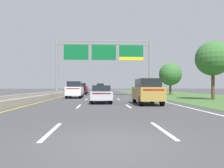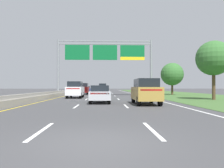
{
  "view_description": "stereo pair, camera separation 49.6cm",
  "coord_description": "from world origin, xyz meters",
  "px_view_note": "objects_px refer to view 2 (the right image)",
  "views": [
    {
      "loc": [
        -0.25,
        -5.79,
        1.47
      ],
      "look_at": [
        1.1,
        19.41,
        1.76
      ],
      "focal_mm": 34.98,
      "sensor_mm": 36.0,
      "label": 1
    },
    {
      "loc": [
        0.25,
        -5.81,
        1.47
      ],
      "look_at": [
        1.1,
        19.41,
        1.76
      ],
      "focal_mm": 34.98,
      "sensor_mm": 36.0,
      "label": 2
    }
  ],
  "objects_px": {
    "pickup_truck_grey": "(103,88)",
    "roadside_tree_mid": "(172,74)",
    "overhead_sign_gantry": "(105,55)",
    "car_white_left_lane_suv": "(75,89)",
    "car_gold_right_lane_suv": "(146,91)",
    "car_red_left_lane_suv": "(84,88)",
    "roadside_tree_near": "(214,58)",
    "car_blue_left_lane_sedan": "(86,89)",
    "car_silver_centre_lane_sedan": "(100,94)"
  },
  "relations": [
    {
      "from": "car_blue_left_lane_sedan",
      "to": "car_silver_centre_lane_sedan",
      "type": "bearing_deg",
      "value": -174.33
    },
    {
      "from": "overhead_sign_gantry",
      "to": "pickup_truck_grey",
      "type": "relative_size",
      "value": 2.77
    },
    {
      "from": "overhead_sign_gantry",
      "to": "car_white_left_lane_suv",
      "type": "height_order",
      "value": "overhead_sign_gantry"
    },
    {
      "from": "car_red_left_lane_suv",
      "to": "roadside_tree_near",
      "type": "height_order",
      "value": "roadside_tree_near"
    },
    {
      "from": "pickup_truck_grey",
      "to": "car_white_left_lane_suv",
      "type": "xyz_separation_m",
      "value": [
        -3.28,
        -23.83,
        0.02
      ]
    },
    {
      "from": "car_red_left_lane_suv",
      "to": "car_white_left_lane_suv",
      "type": "bearing_deg",
      "value": -179.3
    },
    {
      "from": "car_white_left_lane_suv",
      "to": "roadside_tree_near",
      "type": "bearing_deg",
      "value": -106.78
    },
    {
      "from": "car_blue_left_lane_sedan",
      "to": "roadside_tree_mid",
      "type": "bearing_deg",
      "value": -126.25
    },
    {
      "from": "roadside_tree_near",
      "to": "pickup_truck_grey",
      "type": "bearing_deg",
      "value": 113.68
    },
    {
      "from": "car_gold_right_lane_suv",
      "to": "car_red_left_lane_suv",
      "type": "bearing_deg",
      "value": 17.74
    },
    {
      "from": "pickup_truck_grey",
      "to": "car_gold_right_lane_suv",
      "type": "distance_m",
      "value": 34.35
    },
    {
      "from": "car_silver_centre_lane_sedan",
      "to": "roadside_tree_near",
      "type": "relative_size",
      "value": 0.68
    },
    {
      "from": "car_red_left_lane_suv",
      "to": "roadside_tree_near",
      "type": "xyz_separation_m",
      "value": [
        16.06,
        -18.22,
        3.49
      ]
    },
    {
      "from": "car_silver_centre_lane_sedan",
      "to": "pickup_truck_grey",
      "type": "bearing_deg",
      "value": -1.13
    },
    {
      "from": "pickup_truck_grey",
      "to": "car_gold_right_lane_suv",
      "type": "height_order",
      "value": "pickup_truck_grey"
    },
    {
      "from": "car_silver_centre_lane_sedan",
      "to": "roadside_tree_mid",
      "type": "distance_m",
      "value": 22.7
    },
    {
      "from": "pickup_truck_grey",
      "to": "roadside_tree_mid",
      "type": "distance_m",
      "value": 18.69
    },
    {
      "from": "roadside_tree_mid",
      "to": "overhead_sign_gantry",
      "type": "bearing_deg",
      "value": -160.85
    },
    {
      "from": "overhead_sign_gantry",
      "to": "car_silver_centre_lane_sedan",
      "type": "distance_m",
      "value": 15.59
    },
    {
      "from": "car_silver_centre_lane_sedan",
      "to": "roadside_tree_near",
      "type": "bearing_deg",
      "value": -74.08
    },
    {
      "from": "pickup_truck_grey",
      "to": "roadside_tree_near",
      "type": "distance_m",
      "value": 31.32
    },
    {
      "from": "overhead_sign_gantry",
      "to": "pickup_truck_grey",
      "type": "distance_m",
      "value": 18.56
    },
    {
      "from": "car_gold_right_lane_suv",
      "to": "roadside_tree_mid",
      "type": "height_order",
      "value": "roadside_tree_mid"
    },
    {
      "from": "car_gold_right_lane_suv",
      "to": "roadside_tree_mid",
      "type": "xyz_separation_m",
      "value": [
        8.66,
        20.51,
        2.57
      ]
    },
    {
      "from": "car_silver_centre_lane_sedan",
      "to": "roadside_tree_mid",
      "type": "relative_size",
      "value": 0.78
    },
    {
      "from": "roadside_tree_near",
      "to": "car_blue_left_lane_sedan",
      "type": "bearing_deg",
      "value": 121.73
    },
    {
      "from": "car_blue_left_lane_sedan",
      "to": "roadside_tree_near",
      "type": "bearing_deg",
      "value": -149.7
    },
    {
      "from": "car_gold_right_lane_suv",
      "to": "car_blue_left_lane_sedan",
      "type": "bearing_deg",
      "value": 13.8
    },
    {
      "from": "overhead_sign_gantry",
      "to": "car_white_left_lane_suv",
      "type": "xyz_separation_m",
      "value": [
        -3.82,
        -6.05,
        -5.27
      ]
    },
    {
      "from": "car_white_left_lane_suv",
      "to": "car_red_left_lane_suv",
      "type": "distance_m",
      "value": 13.55
    },
    {
      "from": "car_white_left_lane_suv",
      "to": "car_gold_right_lane_suv",
      "type": "distance_m",
      "value": 12.55
    },
    {
      "from": "roadside_tree_mid",
      "to": "car_silver_centre_lane_sedan",
      "type": "bearing_deg",
      "value": -123.7
    },
    {
      "from": "overhead_sign_gantry",
      "to": "roadside_tree_near",
      "type": "bearing_deg",
      "value": -41.88
    },
    {
      "from": "car_white_left_lane_suv",
      "to": "car_gold_right_lane_suv",
      "type": "height_order",
      "value": "same"
    },
    {
      "from": "car_red_left_lane_suv",
      "to": "roadside_tree_mid",
      "type": "bearing_deg",
      "value": -102.13
    },
    {
      "from": "car_blue_left_lane_sedan",
      "to": "roadside_tree_mid",
      "type": "height_order",
      "value": "roadside_tree_mid"
    },
    {
      "from": "overhead_sign_gantry",
      "to": "car_white_left_lane_suv",
      "type": "bearing_deg",
      "value": -122.28
    },
    {
      "from": "overhead_sign_gantry",
      "to": "car_white_left_lane_suv",
      "type": "distance_m",
      "value": 8.89
    },
    {
      "from": "overhead_sign_gantry",
      "to": "pickup_truck_grey",
      "type": "xyz_separation_m",
      "value": [
        -0.54,
        17.78,
        -5.3
      ]
    },
    {
      "from": "roadside_tree_near",
      "to": "car_red_left_lane_suv",
      "type": "bearing_deg",
      "value": 131.39
    },
    {
      "from": "car_blue_left_lane_sedan",
      "to": "roadside_tree_near",
      "type": "distance_m",
      "value": 31.01
    },
    {
      "from": "roadside_tree_near",
      "to": "roadside_tree_mid",
      "type": "height_order",
      "value": "roadside_tree_near"
    },
    {
      "from": "car_gold_right_lane_suv",
      "to": "car_silver_centre_lane_sedan",
      "type": "height_order",
      "value": "car_gold_right_lane_suv"
    },
    {
      "from": "car_gold_right_lane_suv",
      "to": "car_silver_centre_lane_sedan",
      "type": "bearing_deg",
      "value": 65.51
    },
    {
      "from": "roadside_tree_near",
      "to": "roadside_tree_mid",
      "type": "distance_m",
      "value": 14.92
    },
    {
      "from": "overhead_sign_gantry",
      "to": "car_blue_left_lane_sedan",
      "type": "relative_size",
      "value": 3.39
    },
    {
      "from": "pickup_truck_grey",
      "to": "roadside_tree_near",
      "type": "relative_size",
      "value": 0.84
    },
    {
      "from": "roadside_tree_mid",
      "to": "car_blue_left_lane_sedan",
      "type": "bearing_deg",
      "value": 145.18
    },
    {
      "from": "overhead_sign_gantry",
      "to": "roadside_tree_mid",
      "type": "xyz_separation_m",
      "value": [
        12.0,
        4.17,
        -2.7
      ]
    },
    {
      "from": "car_red_left_lane_suv",
      "to": "car_silver_centre_lane_sedan",
      "type": "distance_m",
      "value": 22.35
    }
  ]
}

